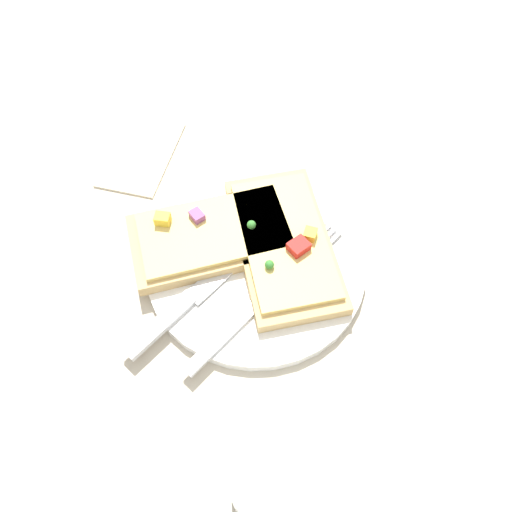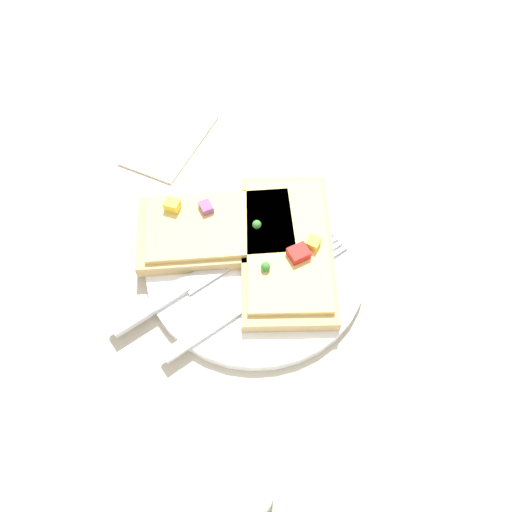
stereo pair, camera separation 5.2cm
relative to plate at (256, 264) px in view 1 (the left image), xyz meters
The scene contains 9 objects.
ground_plane 0.01m from the plate, ahead, with size 4.00×4.00×0.00m, color #BCB29E.
plate is the anchor object (origin of this frame).
fork 0.04m from the plate, 136.13° to the right, with size 0.20×0.12×0.01m.
knife 0.07m from the plate, 135.29° to the left, with size 0.21×0.12×0.01m.
pizza_slice_main 0.04m from the plate, 46.73° to the right, with size 0.21×0.17×0.03m.
pizza_slice_corner 0.05m from the plate, 73.03° to the left, with size 0.17×0.20×0.03m.
crumb_scatter 0.03m from the plate, 33.49° to the left, with size 0.04×0.09×0.01m.
drinking_glass 0.22m from the plate, 161.48° to the right, with size 0.08×0.08×0.11m.
napkin 0.22m from the plate, 55.31° to the left, with size 0.12×0.07×0.01m.
Camera 1 is at (-0.26, -0.06, 0.46)m, focal length 35.00 mm.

